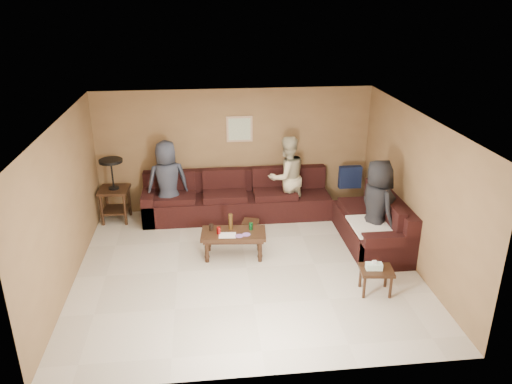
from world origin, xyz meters
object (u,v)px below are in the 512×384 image
sectional_sofa (281,210)px  person_right (377,207)px  end_table_left (114,189)px  side_table_right (376,272)px  waste_bin (250,229)px  person_left (168,182)px  coffee_table (233,236)px  person_middle (287,177)px

sectional_sofa → person_right: (1.44, -1.19, 0.52)m
end_table_left → side_table_right: end_table_left is taller
sectional_sofa → side_table_right: sectional_sofa is taller
waste_bin → person_right: (2.08, -0.76, 0.67)m
sectional_sofa → end_table_left: (-3.21, 0.61, 0.34)m
side_table_right → person_right: size_ratio=0.33×
person_right → person_left: bearing=50.7°
coffee_table → end_table_left: size_ratio=0.89×
side_table_right → person_middle: 3.07m
coffee_table → side_table_right: bearing=-33.5°
sectional_sofa → coffee_table: 1.48m
person_middle → person_right: (1.27, -1.65, 0.01)m
coffee_table → side_table_right: coffee_table is taller
person_left → person_middle: 2.33m
side_table_right → person_right: bearing=72.3°
person_left → waste_bin: bearing=138.1°
end_table_left → person_middle: (3.38, -0.15, 0.17)m
side_table_right → waste_bin: size_ratio=1.64×
end_table_left → person_right: bearing=-21.2°
sectional_sofa → person_left: bearing=168.7°
coffee_table → waste_bin: (0.36, 0.65, -0.22)m
end_table_left → waste_bin: (2.57, -1.05, -0.50)m
coffee_table → person_left: size_ratio=0.69×
side_table_right → waste_bin: 2.63m
waste_bin → end_table_left: bearing=157.9°
person_left → person_right: size_ratio=0.98×
sectional_sofa → coffee_table: (-1.00, -1.09, 0.06)m
coffee_table → waste_bin: bearing=61.2°
sectional_sofa → person_left: size_ratio=2.81×
side_table_right → person_right: (0.40, 1.25, 0.48)m
sectional_sofa → person_right: person_right is taller
sectional_sofa → person_left: person_left is taller
waste_bin → person_middle: size_ratio=0.20×
side_table_right → person_left: (-3.20, 2.87, 0.47)m
side_table_right → coffee_table: bearing=146.5°
end_table_left → waste_bin: size_ratio=3.80×
person_middle → waste_bin: bearing=27.1°
coffee_table → person_middle: 1.99m
end_table_left → sectional_sofa: bearing=-10.8°
waste_bin → person_left: person_left is taller
end_table_left → side_table_right: bearing=-35.7°
person_left → person_right: bearing=143.5°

